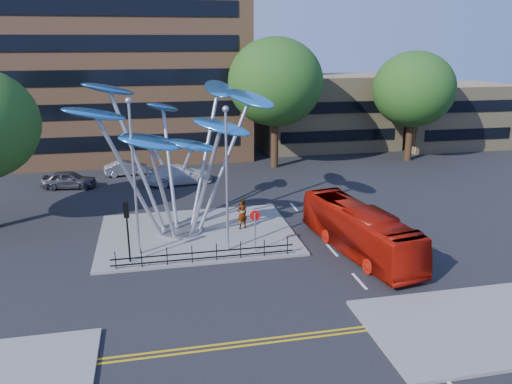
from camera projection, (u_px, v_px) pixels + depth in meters
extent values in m
plane|color=black|center=(227.00, 276.00, 26.02)|extent=(120.00, 120.00, 0.00)
cube|color=slate|center=(197.00, 234.00, 31.41)|extent=(12.00, 9.00, 0.15)
cube|color=slate|center=(503.00, 322.00, 21.63)|extent=(12.00, 6.00, 0.15)
cube|color=gold|center=(250.00, 341.00, 20.41)|extent=(40.00, 0.12, 0.01)
cube|color=gold|center=(251.00, 345.00, 20.13)|extent=(40.00, 0.12, 0.01)
cube|color=#976642|center=(118.00, 6.00, 50.36)|extent=(25.00, 15.00, 30.00)
cube|color=tan|center=(327.00, 112.00, 56.07)|extent=(15.00, 8.00, 8.00)
cube|color=tan|center=(448.00, 115.00, 57.12)|extent=(12.00, 8.00, 7.00)
cylinder|color=black|center=(275.00, 138.00, 47.34)|extent=(0.70, 0.70, 5.72)
ellipsoid|color=#234B15|center=(275.00, 82.00, 45.81)|extent=(8.80, 8.80, 8.10)
cylinder|color=black|center=(409.00, 136.00, 50.21)|extent=(0.70, 0.70, 5.06)
ellipsoid|color=#234B15|center=(414.00, 89.00, 48.86)|extent=(8.00, 8.00, 7.36)
cylinder|color=#9EA0A5|center=(181.00, 230.00, 31.64)|extent=(2.80, 2.80, 0.12)
cylinder|color=#9EA0A5|center=(158.00, 175.00, 29.72)|extent=(0.24, 0.24, 7.80)
ellipsoid|color=#328CDC|center=(94.00, 114.00, 27.00)|extent=(3.92, 2.95, 1.39)
cylinder|color=#9EA0A5|center=(173.00, 188.00, 29.71)|extent=(0.24, 0.24, 6.40)
ellipsoid|color=#328CDC|center=(149.00, 143.00, 26.47)|extent=(3.47, 1.78, 1.31)
cylinder|color=#9EA0A5|center=(189.00, 181.00, 30.00)|extent=(0.24, 0.24, 7.00)
ellipsoid|color=#328CDC|center=(221.00, 127.00, 27.84)|extent=(3.81, 3.11, 1.36)
cylinder|color=#9EA0A5|center=(197.00, 168.00, 30.69)|extent=(0.24, 0.24, 8.20)
ellipsoid|color=#328CDC|center=(250.00, 98.00, 30.54)|extent=(3.52, 4.06, 1.44)
cylinder|color=#9EA0A5|center=(189.00, 161.00, 31.40)|extent=(0.24, 0.24, 8.60)
ellipsoid|color=#328CDC|center=(218.00, 88.00, 32.44)|extent=(2.21, 3.79, 1.39)
cylinder|color=#9EA0A5|center=(174.00, 171.00, 31.47)|extent=(0.24, 0.24, 7.40)
ellipsoid|color=#328CDC|center=(163.00, 107.00, 32.74)|extent=(3.02, 3.71, 1.34)
cylinder|color=#9EA0A5|center=(161.00, 163.00, 30.55)|extent=(0.24, 0.24, 8.80)
ellipsoid|color=#328CDC|center=(109.00, 89.00, 30.01)|extent=(3.88, 3.60, 1.42)
ellipsoid|color=#328CDC|center=(146.00, 139.00, 29.73)|extent=(3.40, 1.96, 1.13)
ellipsoid|color=#328CDC|center=(192.00, 145.00, 29.82)|extent=(3.39, 2.16, 1.11)
cylinder|color=#9EA0A5|center=(134.00, 182.00, 27.11)|extent=(0.14, 0.14, 8.50)
sphere|color=#9EA0A5|center=(128.00, 101.00, 25.83)|extent=(0.36, 0.36, 0.36)
cylinder|color=#9EA0A5|center=(227.00, 183.00, 27.71)|extent=(0.14, 0.14, 8.00)
sphere|color=#9EA0A5|center=(225.00, 109.00, 26.50)|extent=(0.36, 0.36, 0.36)
cylinder|color=black|center=(128.00, 234.00, 26.86)|extent=(0.10, 0.10, 3.20)
cube|color=black|center=(126.00, 210.00, 26.45)|extent=(0.28, 0.18, 0.85)
sphere|color=#FF0C0C|center=(126.00, 205.00, 26.36)|extent=(0.18, 0.18, 0.18)
cylinder|color=#9EA0A5|center=(255.00, 232.00, 28.37)|extent=(0.08, 0.08, 2.30)
cylinder|color=red|center=(255.00, 216.00, 28.11)|extent=(0.60, 0.04, 0.60)
cube|color=white|center=(255.00, 215.00, 28.13)|extent=(0.42, 0.03, 0.10)
cylinder|color=black|center=(116.00, 260.00, 26.29)|extent=(0.05, 0.05, 1.00)
cylinder|color=black|center=(142.00, 258.00, 26.56)|extent=(0.05, 0.05, 1.00)
cylinder|color=black|center=(167.00, 256.00, 26.82)|extent=(0.05, 0.05, 1.00)
cylinder|color=black|center=(192.00, 254.00, 27.09)|extent=(0.05, 0.05, 1.00)
cylinder|color=black|center=(217.00, 252.00, 27.35)|extent=(0.05, 0.05, 1.00)
cylinder|color=black|center=(241.00, 250.00, 27.62)|extent=(0.05, 0.05, 1.00)
cylinder|color=black|center=(264.00, 248.00, 27.89)|extent=(0.05, 0.05, 1.00)
cylinder|color=black|center=(287.00, 246.00, 28.15)|extent=(0.05, 0.05, 1.00)
cube|color=black|center=(204.00, 252.00, 27.21)|extent=(10.00, 0.06, 0.06)
cube|color=black|center=(205.00, 258.00, 27.31)|extent=(10.00, 0.06, 0.06)
imported|color=#A31207|center=(359.00, 230.00, 28.50)|extent=(3.85, 10.10, 2.75)
imported|color=gray|center=(242.00, 214.00, 31.83)|extent=(0.84, 0.70, 1.97)
imported|color=#404247|center=(69.00, 180.00, 41.13)|extent=(4.47, 2.27, 1.46)
imported|color=#979A9E|center=(127.00, 168.00, 45.14)|extent=(4.11, 1.98, 1.30)
imported|color=silver|center=(179.00, 174.00, 42.42)|extent=(5.90, 3.13, 1.63)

